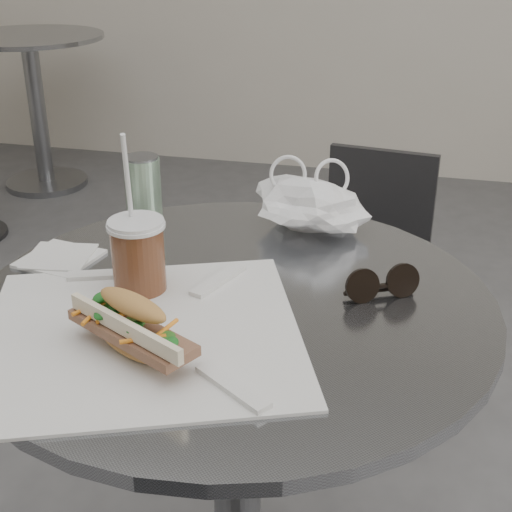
% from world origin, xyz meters
% --- Properties ---
extents(cafe_table, '(0.76, 0.76, 0.74)m').
position_xyz_m(cafe_table, '(0.00, 0.20, 0.47)').
color(cafe_table, slate).
rests_on(cafe_table, ground).
extents(bg_table, '(0.70, 0.70, 0.74)m').
position_xyz_m(bg_table, '(-1.60, 2.40, 0.47)').
color(bg_table, slate).
rests_on(bg_table, ground).
extents(chair_far, '(0.36, 0.38, 0.69)m').
position_xyz_m(chair_far, '(0.13, 1.01, 0.31)').
color(chair_far, '#313134').
rests_on(chair_far, ground).
extents(sandwich_paper, '(0.53, 0.51, 0.00)m').
position_xyz_m(sandwich_paper, '(-0.09, 0.07, 0.74)').
color(sandwich_paper, white).
rests_on(sandwich_paper, cafe_table).
extents(banh_mi, '(0.25, 0.19, 0.08)m').
position_xyz_m(banh_mi, '(-0.08, 0.02, 0.78)').
color(banh_mi, tan).
rests_on(banh_mi, sandwich_paper).
extents(iced_coffee, '(0.08, 0.08, 0.24)m').
position_xyz_m(iced_coffee, '(-0.14, 0.18, 0.80)').
color(iced_coffee, brown).
rests_on(iced_coffee, cafe_table).
extents(sunglasses, '(0.11, 0.08, 0.05)m').
position_xyz_m(sunglasses, '(0.21, 0.25, 0.76)').
color(sunglasses, black).
rests_on(sunglasses, cafe_table).
extents(plastic_bag, '(0.22, 0.19, 0.09)m').
position_xyz_m(plastic_bag, '(0.06, 0.46, 0.79)').
color(plastic_bag, white).
rests_on(plastic_bag, cafe_table).
extents(napkin_stack, '(0.13, 0.13, 0.01)m').
position_xyz_m(napkin_stack, '(-0.31, 0.25, 0.74)').
color(napkin_stack, white).
rests_on(napkin_stack, cafe_table).
extents(drink_can, '(0.06, 0.06, 0.12)m').
position_xyz_m(drink_can, '(-0.23, 0.44, 0.80)').
color(drink_can, '#56945F').
rests_on(drink_can, cafe_table).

